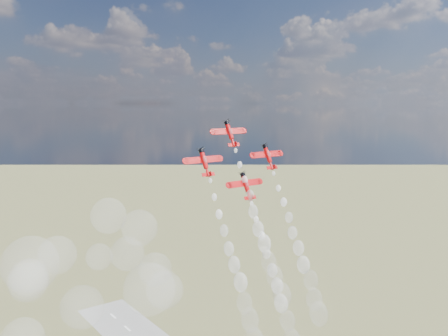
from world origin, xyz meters
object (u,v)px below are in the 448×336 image
plane_left (204,162)px  plane_right (268,156)px  plane_slot (246,185)px  plane_lead (230,133)px

plane_left → plane_right: size_ratio=1.00×
plane_left → plane_slot: bearing=-18.0°
plane_left → plane_slot: size_ratio=1.00×
plane_left → plane_right: (28.48, 0.00, 0.00)m
plane_lead → plane_slot: plane_lead is taller
plane_lead → plane_right: size_ratio=1.00×
plane_right → plane_slot: plane_right is taller
plane_slot → plane_lead: bearing=90.0°
plane_left → plane_slot: 17.38m
plane_left → plane_right: 28.48m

